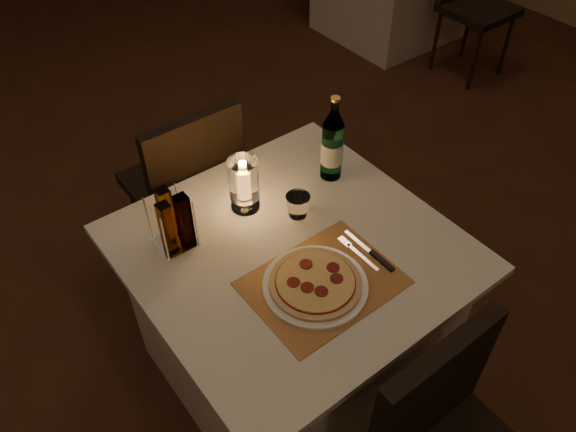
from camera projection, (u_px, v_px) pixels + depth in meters
floor at (205, 351)px, 2.40m from camera, size 8.00×10.00×0.02m
main_table at (291, 313)px, 2.08m from camera, size 1.00×1.00×0.74m
chair_far at (188, 178)px, 2.36m from camera, size 0.42×0.42×0.90m
placemat at (323, 283)px, 1.71m from camera, size 0.45×0.34×0.00m
plate at (315, 286)px, 1.69m from camera, size 0.32×0.32×0.01m
pizza at (315, 282)px, 1.68m from camera, size 0.28×0.28×0.02m
fork at (355, 251)px, 1.80m from camera, size 0.02×0.18×0.00m
knife at (377, 257)px, 1.78m from camera, size 0.02×0.22×0.01m
tumbler at (298, 206)px, 1.90m from camera, size 0.08×0.08×0.08m
water_bottle at (332, 146)px, 1.99m from camera, size 0.08×0.08×0.33m
hurricane_candle at (244, 181)px, 1.87m from camera, size 0.10×0.10×0.20m
cruet_caddy at (173, 223)px, 1.76m from camera, size 0.12×0.12×0.21m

